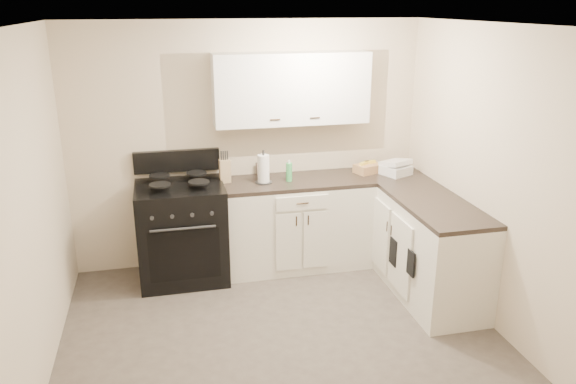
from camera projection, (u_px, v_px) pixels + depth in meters
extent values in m
plane|color=#473F38|center=(287.00, 349.00, 4.51)|extent=(3.60, 3.60, 0.00)
plane|color=white|center=(287.00, 26.00, 3.71)|extent=(3.60, 3.60, 0.00)
plane|color=beige|center=(248.00, 145.00, 5.77)|extent=(3.60, 0.00, 3.60)
plane|color=beige|center=(505.00, 186.00, 4.50)|extent=(0.00, 3.60, 3.60)
plane|color=beige|center=(23.00, 224.00, 3.73)|extent=(0.00, 3.60, 3.60)
plane|color=beige|center=(379.00, 339.00, 2.45)|extent=(3.60, 0.00, 3.60)
cube|color=silver|center=(295.00, 225.00, 5.84)|extent=(1.55, 0.60, 0.90)
cube|color=silver|center=(417.00, 240.00, 5.47)|extent=(0.60, 1.90, 0.90)
cube|color=black|center=(295.00, 182.00, 5.69)|extent=(1.55, 0.60, 0.04)
cube|color=black|center=(421.00, 194.00, 5.32)|extent=(0.60, 1.90, 0.04)
cube|color=white|center=(291.00, 89.00, 5.54)|extent=(1.55, 0.30, 0.70)
cube|color=black|center=(182.00, 234.00, 5.57)|extent=(0.85, 0.73, 1.03)
cube|color=tan|center=(225.00, 171.00, 5.58)|extent=(0.11, 0.10, 0.23)
cylinder|color=white|center=(263.00, 169.00, 5.56)|extent=(0.13, 0.13, 0.28)
cylinder|color=#43AE58|center=(289.00, 172.00, 5.62)|extent=(0.07, 0.07, 0.19)
cube|color=black|center=(261.00, 168.00, 5.84)|extent=(0.11, 0.06, 0.13)
cube|color=tan|center=(368.00, 168.00, 5.92)|extent=(0.32, 0.26, 0.09)
cube|color=white|center=(396.00, 170.00, 5.85)|extent=(0.34, 0.33, 0.10)
cube|color=black|center=(411.00, 263.00, 4.88)|extent=(0.02, 0.13, 0.23)
cube|color=black|center=(393.00, 252.00, 5.25)|extent=(0.02, 0.15, 0.26)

